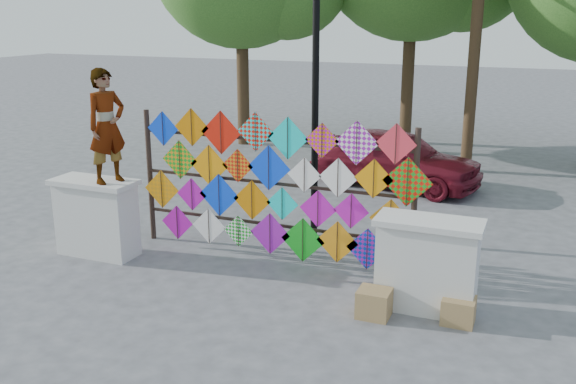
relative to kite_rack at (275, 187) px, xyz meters
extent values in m
plane|color=gray|center=(-0.10, -0.73, -1.22)|extent=(80.00, 80.00, 0.00)
cube|color=silver|center=(-2.80, -0.93, -0.62)|extent=(1.30, 0.55, 1.20)
cube|color=silver|center=(-2.80, -0.93, 0.02)|extent=(1.40, 0.65, 0.08)
cube|color=silver|center=(2.60, -0.93, -0.62)|extent=(1.30, 0.55, 1.20)
cube|color=silver|center=(2.60, -0.93, 0.02)|extent=(1.40, 0.65, 0.08)
cylinder|color=black|center=(-2.40, 0.07, -0.07)|extent=(0.09, 0.09, 2.30)
cylinder|color=black|center=(2.20, 0.07, -0.07)|extent=(0.09, 0.09, 2.30)
cube|color=black|center=(-0.10, 0.07, -0.67)|extent=(4.60, 0.04, 0.04)
cube|color=black|center=(-0.10, 0.07, 0.03)|extent=(4.60, 0.04, 0.04)
cube|color=black|center=(-0.10, 0.07, 0.73)|extent=(4.60, 0.04, 0.04)
cube|color=#0B42FD|center=(-2.04, 0.01, 0.79)|extent=(0.59, 0.01, 0.59)
cube|color=black|center=(-2.04, 0.00, 0.79)|extent=(0.01, 0.01, 0.58)
cube|color=orange|center=(-1.49, 0.01, 0.85)|extent=(0.63, 0.01, 0.63)
cube|color=black|center=(-1.49, 0.00, 0.85)|extent=(0.01, 0.01, 0.62)
cube|color=red|center=(-0.95, 0.01, 0.80)|extent=(0.71, 0.01, 0.71)
cube|color=black|center=(-0.95, 0.00, 0.80)|extent=(0.01, 0.01, 0.70)
cube|color=#0EE0D8|center=(-0.34, 0.01, 0.86)|extent=(0.63, 0.01, 0.63)
cube|color=black|center=(-0.34, 0.00, 0.86)|extent=(0.01, 0.01, 0.62)
cube|color=#0EE0D8|center=(0.21, 0.01, 0.79)|extent=(0.68, 0.01, 0.68)
cube|color=black|center=(0.21, 0.00, 0.79)|extent=(0.01, 0.01, 0.66)
cube|color=#C712B5|center=(0.77, 0.01, 0.80)|extent=(0.55, 0.01, 0.55)
cube|color=black|center=(0.77, 0.00, 0.80)|extent=(0.01, 0.01, 0.54)
cube|color=white|center=(1.31, 0.01, 0.81)|extent=(0.68, 0.01, 0.68)
cube|color=black|center=(1.31, 0.00, 0.81)|extent=(0.01, 0.01, 0.67)
cube|color=#F83645|center=(1.90, 0.01, 0.83)|extent=(0.61, 0.01, 0.61)
cube|color=black|center=(1.90, 0.00, 0.83)|extent=(0.01, 0.01, 0.60)
cube|color=orange|center=(-1.72, -0.03, 0.29)|extent=(0.66, 0.01, 0.66)
cube|color=black|center=(-1.72, -0.04, 0.29)|extent=(0.01, 0.01, 0.65)
cube|color=#FE960A|center=(-1.16, -0.03, 0.25)|extent=(0.69, 0.01, 0.69)
cube|color=black|center=(-1.16, -0.04, 0.25)|extent=(0.01, 0.01, 0.68)
cube|color=orange|center=(-0.64, -0.03, 0.29)|extent=(0.55, 0.01, 0.55)
cube|color=black|center=(-0.64, -0.04, 0.29)|extent=(0.01, 0.01, 0.54)
cube|color=#0B42FD|center=(-0.10, -0.03, 0.30)|extent=(0.73, 0.01, 0.73)
cube|color=black|center=(-0.10, -0.04, 0.30)|extent=(0.01, 0.01, 0.72)
cube|color=white|center=(0.51, -0.03, 0.25)|extent=(0.56, 0.01, 0.56)
cube|color=black|center=(0.51, -0.04, 0.25)|extent=(0.01, 0.01, 0.55)
cube|color=white|center=(1.05, -0.03, 0.26)|extent=(0.62, 0.01, 0.62)
cube|color=black|center=(1.05, -0.04, 0.26)|extent=(0.01, 0.01, 0.60)
cube|color=#FE960A|center=(1.60, -0.03, 0.30)|extent=(0.60, 0.01, 0.60)
cube|color=black|center=(1.60, -0.04, 0.30)|extent=(0.01, 0.01, 0.59)
cube|color=#139E1D|center=(2.10, -0.03, 0.29)|extent=(0.75, 0.01, 0.75)
cube|color=black|center=(2.10, -0.04, 0.29)|extent=(0.01, 0.01, 0.73)
cube|color=#FE960A|center=(-2.08, -0.07, -0.24)|extent=(0.67, 0.01, 0.67)
cube|color=black|center=(-2.08, -0.08, -0.24)|extent=(0.01, 0.01, 0.66)
cube|color=#C712B5|center=(-1.49, -0.07, -0.27)|extent=(0.56, 0.01, 0.56)
cube|color=black|center=(-1.49, -0.08, -0.27)|extent=(0.01, 0.01, 0.55)
cube|color=#0B42FD|center=(-0.98, -0.07, -0.23)|extent=(0.72, 0.01, 0.72)
cube|color=black|center=(-0.98, -0.08, -0.23)|extent=(0.01, 0.01, 0.71)
cube|color=orange|center=(-0.38, -0.07, -0.25)|extent=(0.66, 0.01, 0.66)
cube|color=black|center=(-0.38, -0.08, -0.25)|extent=(0.01, 0.01, 0.65)
cube|color=#0EE0D8|center=(0.15, -0.07, -0.25)|extent=(0.54, 0.01, 0.54)
cube|color=black|center=(0.15, -0.08, -0.25)|extent=(0.01, 0.01, 0.53)
cube|color=#C712B5|center=(0.75, -0.07, -0.26)|extent=(0.60, 0.01, 0.60)
cube|color=black|center=(0.75, -0.08, -0.26)|extent=(0.01, 0.01, 0.59)
cube|color=#C712B5|center=(1.28, -0.07, -0.23)|extent=(0.56, 0.01, 0.56)
cube|color=black|center=(1.28, -0.08, -0.23)|extent=(0.01, 0.01, 0.55)
cube|color=orange|center=(1.89, -0.07, -0.30)|extent=(0.64, 0.01, 0.64)
cube|color=black|center=(1.89, -0.08, -0.30)|extent=(0.01, 0.01, 0.63)
cube|color=#C712B5|center=(-1.78, -0.11, -0.79)|extent=(0.60, 0.01, 0.60)
cube|color=black|center=(-1.78, -0.12, -0.79)|extent=(0.01, 0.01, 0.59)
cube|color=white|center=(-1.16, -0.11, -0.78)|extent=(0.62, 0.01, 0.62)
cube|color=black|center=(-1.16, -0.12, -0.78)|extent=(0.01, 0.01, 0.61)
cube|color=white|center=(-0.61, -0.11, -0.79)|extent=(0.54, 0.01, 0.54)
cube|color=black|center=(-0.61, -0.12, -0.79)|extent=(0.01, 0.01, 0.53)
cube|color=purple|center=(-0.05, -0.11, -0.76)|extent=(0.70, 0.01, 0.70)
cube|color=black|center=(-0.05, -0.12, -0.76)|extent=(0.01, 0.01, 0.68)
cube|color=#139E1D|center=(0.52, -0.11, -0.79)|extent=(0.73, 0.01, 0.73)
cube|color=black|center=(0.52, -0.12, -0.79)|extent=(0.01, 0.01, 0.72)
cube|color=orange|center=(1.08, -0.11, -0.75)|extent=(0.68, 0.01, 0.68)
cube|color=black|center=(1.08, -0.12, -0.75)|extent=(0.01, 0.01, 0.67)
cube|color=purple|center=(1.56, -0.11, -0.79)|extent=(0.66, 0.01, 0.66)
cube|color=black|center=(1.56, -0.12, -0.79)|extent=(0.01, 0.01, 0.65)
cube|color=orange|center=(2.12, -0.11, -0.81)|extent=(0.60, 0.01, 0.60)
cube|color=black|center=(2.12, -0.12, -0.81)|extent=(0.01, 0.01, 0.59)
cylinder|color=#4A371F|center=(-4.60, 8.27, 0.71)|extent=(0.36, 0.36, 3.85)
cylinder|color=#4A371F|center=(-0.10, 10.27, 0.84)|extent=(0.36, 0.36, 4.12)
cylinder|color=#4A371F|center=(2.10, 7.27, 1.53)|extent=(0.28, 0.28, 5.50)
imported|color=#99999E|center=(-2.45, -0.93, 0.96)|extent=(0.62, 0.76, 1.79)
imported|color=maroon|center=(0.77, 5.18, -0.55)|extent=(4.14, 2.33, 1.33)
cylinder|color=black|center=(0.20, 1.27, 0.88)|extent=(0.12, 0.12, 4.20)
cube|color=tan|center=(2.02, -1.41, -1.03)|extent=(0.43, 0.38, 0.38)
cube|color=tan|center=(3.08, -1.17, -1.05)|extent=(0.41, 0.38, 0.35)
camera|label=1|loc=(3.89, -9.00, 2.70)|focal=40.00mm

